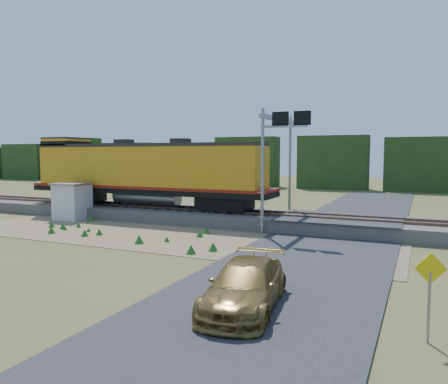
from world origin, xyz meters
The scene contains 12 objects.
ground centered at (0.00, 0.00, 0.00)m, with size 140.00×140.00×0.00m, color #475123.
ballast centered at (0.00, 6.00, 0.40)m, with size 70.00×5.00×0.80m, color slate.
rails centered at (0.00, 6.00, 0.88)m, with size 70.00×1.54×0.16m.
dirt_shoulder centered at (-2.00, 0.50, 0.01)m, with size 26.00×8.00×0.03m, color #8C7754.
road centered at (7.00, 0.74, 0.09)m, with size 7.00×66.00×0.86m.
tree_line_north centered at (0.00, 38.00, 3.07)m, with size 130.00×3.00×6.50m.
weed_clumps centered at (-3.50, 0.10, 0.00)m, with size 15.00×6.20×0.56m, color #26611B, non-canonical shape.
locomotive centered at (-7.09, 6.00, 3.41)m, with size 19.22×2.93×4.96m.
shed centered at (-11.13, 3.15, 1.32)m, with size 2.32×2.32×2.60m.
signal_gantry centered at (3.43, 5.33, 5.39)m, with size 2.85×6.20×7.20m.
road_sign centered at (11.64, -8.77, 1.42)m, with size 0.75×0.27×2.26m.
car centered at (6.67, -8.46, 0.70)m, with size 1.97×4.85×1.41m, color olive.
Camera 1 is at (11.39, -20.29, 4.64)m, focal length 35.00 mm.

